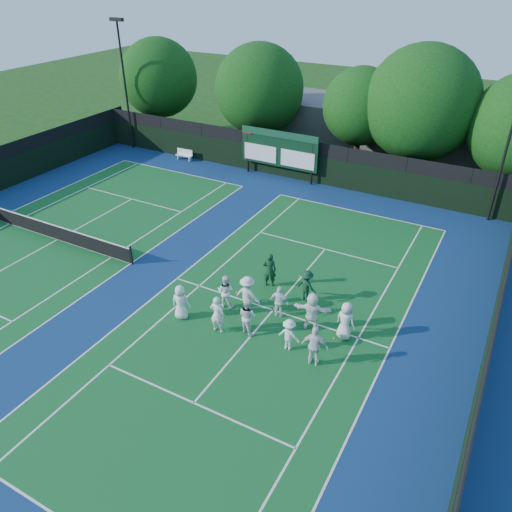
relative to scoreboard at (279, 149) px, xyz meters
The scene contains 32 objects.
ground 17.23m from the scoreboard, 65.78° to the right, with size 120.00×120.00×0.00m, color #163D10.
court_apron 14.78m from the scoreboard, 86.03° to the right, with size 34.00×32.00×0.01m, color navy.
near_court 16.33m from the scoreboard, 64.32° to the right, with size 11.05×23.85×0.01m.
left_court 16.32m from the scoreboard, 115.60° to the right, with size 11.05×23.85×0.01m.
back_fence 1.38m from the scoreboard, 22.25° to the left, with size 34.00×0.08×3.00m.
divider_fence_right 21.68m from the scoreboard, 42.33° to the right, with size 0.08×32.00×3.00m.
scoreboard is the anchor object (origin of this frame).
clubhouse 9.80m from the scoreboard, 59.22° to the left, with size 18.00×6.00×4.00m, color #535358.
light_pole_left 14.58m from the scoreboard, behind, with size 1.20×0.30×10.12m.
tennis_net 16.26m from the scoreboard, 115.60° to the right, with size 11.30×0.10×1.10m.
bench 8.49m from the scoreboard, behind, with size 1.41×0.46×0.88m.
tree_a 14.30m from the scoreboard, 163.47° to the left, with size 6.63×6.63×8.44m.
tree_b 6.09m from the scoreboard, 132.00° to the left, with size 6.93×6.93×8.70m.
tree_c 6.66m from the scoreboard, 40.56° to the left, with size 5.49×5.49×7.67m.
tree_d 10.19m from the scoreboard, 24.38° to the left, with size 7.71×7.71×9.48m.
tennis_ball_0 15.17m from the scoreboard, 71.31° to the right, with size 0.07×0.07×0.07m, color #D0E41A.
tennis_ball_1 17.07m from the scoreboard, 52.19° to the right, with size 0.07×0.07×0.07m, color #D0E41A.
tennis_ball_3 15.13m from the scoreboard, 71.28° to the right, with size 0.07×0.07×0.07m, color #D0E41A.
tennis_ball_4 13.48m from the scoreboard, 58.83° to the right, with size 0.07×0.07×0.07m, color #D0E41A.
tennis_ball_5 18.40m from the scoreboard, 55.99° to the right, with size 0.07×0.07×0.07m, color #D0E41A.
player_front_0 17.48m from the scoreboard, 77.99° to the right, with size 0.83×0.54×1.69m, color white.
player_front_1 18.00m from the scoreboard, 71.90° to the right, with size 0.66×0.43×1.81m, color white.
player_front_2 17.86m from the scoreboard, 67.74° to the right, with size 0.85×0.66×1.75m, color silver.
player_front_3 18.84m from the scoreboard, 62.18° to the right, with size 0.95×0.55×1.47m, color white.
player_front_4 19.74m from the scoreboard, 59.36° to the right, with size 1.08×0.45×1.85m, color white.
player_back_0 16.16m from the scoreboard, 72.22° to the right, with size 0.80×0.63×1.66m, color white.
player_back_1 16.41m from the scoreboard, 68.44° to the right, with size 1.21×0.69×1.87m, color silver.
player_back_2 16.65m from the scoreboard, 63.35° to the right, with size 0.92×0.39×1.58m, color white.
player_back_3 17.50m from the scoreboard, 58.78° to the right, with size 1.68×0.54×1.82m, color white.
player_back_4 18.23m from the scoreboard, 54.57° to the right, with size 0.87×0.56×1.77m, color silver.
coach_left 14.21m from the scoreboard, 65.29° to the right, with size 0.67×0.44×1.83m, color #103B1C.
coach_right 15.43m from the scoreboard, 58.56° to the right, with size 1.04×0.60×1.61m, color #0E341E.
Camera 1 is at (8.20, -15.60, 14.04)m, focal length 35.00 mm.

